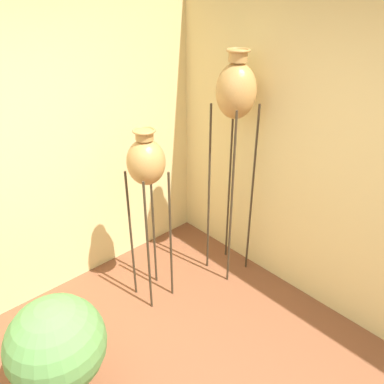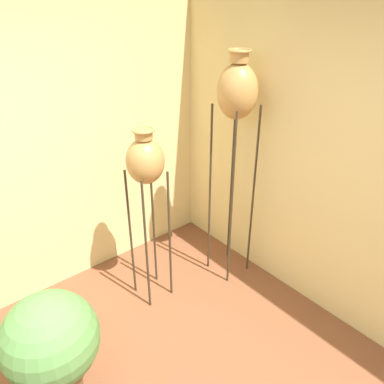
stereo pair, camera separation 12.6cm
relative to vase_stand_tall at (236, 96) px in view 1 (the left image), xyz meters
name	(u,v)px [view 1 (the left image)]	position (x,y,z in m)	size (l,w,h in m)	color
wall_right	(379,174)	(0.29, -1.12, -0.40)	(0.06, 8.03, 2.70)	beige
vase_stand_tall	(236,96)	(0.00, 0.00, 0.00)	(0.33, 0.33, 2.11)	#382D1E
vase_stand_medium	(146,165)	(-0.78, 0.20, -0.44)	(0.30, 0.30, 1.59)	#382D1E
potted_plant	(57,348)	(-1.84, -0.20, -1.27)	(0.63, 0.63, 0.83)	brown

